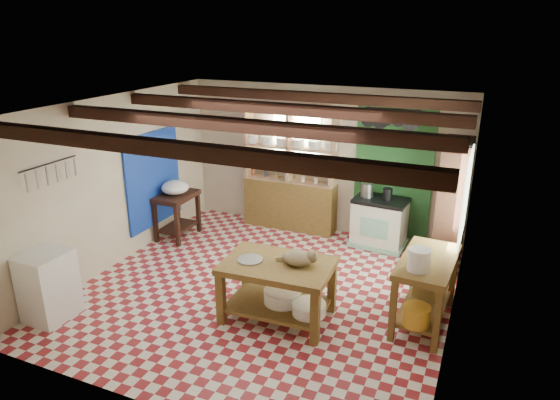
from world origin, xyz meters
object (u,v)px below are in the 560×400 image
at_px(work_table, 278,290).
at_px(prep_table, 177,216).
at_px(stove, 379,222).
at_px(cat, 298,258).
at_px(right_counter, 425,291).
at_px(white_cabinet, 49,286).

bearing_deg(work_table, prep_table, 145.01).
bearing_deg(stove, work_table, -99.87).
height_order(prep_table, cat, cat).
bearing_deg(right_counter, prep_table, 169.98).
xyz_separation_m(prep_table, white_cabinet, (-0.02, -2.81, 0.05)).
relative_size(stove, cat, 2.12).
bearing_deg(right_counter, stove, 119.91).
bearing_deg(cat, stove, 67.48).
bearing_deg(white_cabinet, right_counter, 22.62).
height_order(prep_table, white_cabinet, white_cabinet).
distance_m(stove, prep_table, 3.50).
bearing_deg(right_counter, cat, -156.18).
xyz_separation_m(stove, right_counter, (1.04, -2.08, 0.02)).
height_order(work_table, right_counter, right_counter).
bearing_deg(prep_table, white_cabinet, -91.68).
xyz_separation_m(white_cabinet, right_counter, (4.40, 1.76, -0.00)).
distance_m(stove, right_counter, 2.33).
relative_size(prep_table, right_counter, 0.65).
relative_size(work_table, stove, 1.58).
xyz_separation_m(right_counter, cat, (-1.48, -0.55, 0.42)).
distance_m(white_cabinet, cat, 3.18).
bearing_deg(right_counter, work_table, -157.04).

